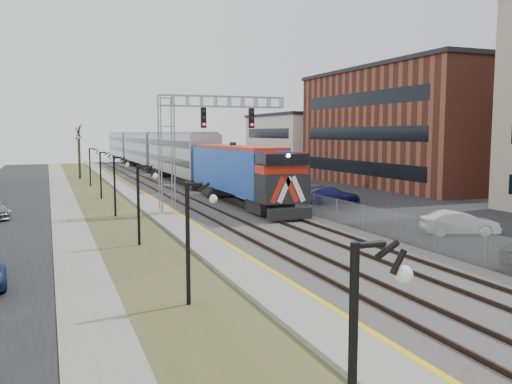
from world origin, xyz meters
TOP-DOWN VIEW (x-y plane):
  - street_west at (-11.50, 35.00)m, footprint 7.00×120.00m
  - sidewalk at (-7.00, 35.00)m, footprint 2.00×120.00m
  - grass_median at (-4.00, 35.00)m, footprint 4.00×120.00m
  - platform at (-1.00, 35.00)m, footprint 2.00×120.00m
  - ballast_bed at (4.00, 35.00)m, footprint 8.00×120.00m
  - parking_lot at (16.00, 35.00)m, footprint 16.00×120.00m
  - platform_edge at (-0.12, 35.00)m, footprint 0.24×120.00m
  - track_near at (2.00, 35.00)m, footprint 1.58×120.00m
  - track_far at (5.50, 35.00)m, footprint 1.58×120.00m
  - train at (5.50, 65.35)m, footprint 3.00×85.85m
  - signal_gantry at (1.22, 27.99)m, footprint 9.00×1.07m
  - lampposts at (-4.00, 18.29)m, footprint 0.14×62.14m
  - fence at (8.20, 35.00)m, footprint 0.04×120.00m
  - buildings_east at (30.00, 31.18)m, footprint 16.00×76.00m
  - car_lot_b at (12.67, 14.50)m, footprint 4.25×2.77m
  - car_lot_d at (12.73, 28.74)m, footprint 4.76×3.03m
  - car_lot_e at (13.00, 35.55)m, footprint 4.88×2.28m

SIDE VIEW (x-z plane):
  - street_west at x=-11.50m, z-range 0.00..0.04m
  - parking_lot at x=16.00m, z-range 0.00..0.04m
  - grass_median at x=-4.00m, z-range 0.00..0.06m
  - sidewalk at x=-7.00m, z-range 0.00..0.08m
  - ballast_bed at x=4.00m, z-range 0.00..0.20m
  - platform at x=-1.00m, z-range 0.00..0.24m
  - platform_edge at x=-0.12m, z-range 0.24..0.25m
  - track_near at x=2.00m, z-range 0.20..0.35m
  - track_far at x=5.50m, z-range 0.20..0.35m
  - car_lot_d at x=12.73m, z-range 0.00..1.28m
  - car_lot_b at x=12.67m, z-range 0.00..1.32m
  - fence at x=8.20m, z-range 0.00..1.60m
  - car_lot_e at x=13.00m, z-range 0.00..1.61m
  - lampposts at x=-4.00m, z-range 0.00..4.00m
  - train at x=5.50m, z-range 0.26..5.58m
  - signal_gantry at x=1.22m, z-range 1.51..9.66m
  - buildings_east at x=30.00m, z-range -1.19..13.81m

